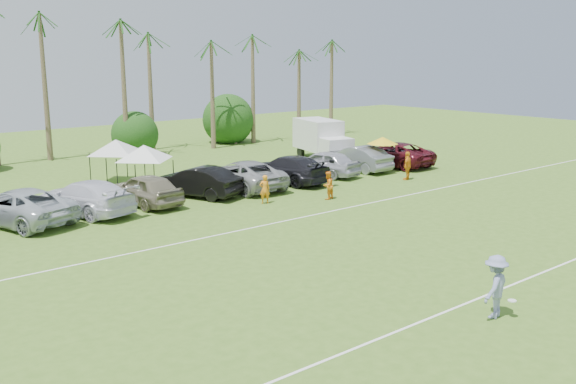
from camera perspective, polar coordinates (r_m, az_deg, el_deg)
ground at (r=21.06m, az=19.76°, el=-11.04°), size 120.00×120.00×0.00m
field_lines at (r=25.71m, az=4.29°, el=-6.05°), size 80.00×12.10×0.01m
palm_tree_5 at (r=50.52m, az=-20.26°, el=11.85°), size 2.40×2.40×9.90m
palm_tree_6 at (r=52.00m, az=-16.07°, el=13.07°), size 2.40×2.40×10.90m
palm_tree_7 at (r=53.76m, az=-12.10°, el=14.13°), size 2.40×2.40×11.90m
palm_tree_8 at (r=56.22m, az=-7.37°, el=11.57°), size 2.40×2.40×8.90m
palm_tree_9 at (r=59.03m, az=-3.18°, el=12.53°), size 2.40×2.40×9.90m
palm_tree_10 at (r=62.13m, az=0.63°, el=13.32°), size 2.40×2.40×10.90m
palm_tree_11 at (r=64.79m, az=3.43°, el=14.01°), size 2.40×2.40×11.90m
bush_tree_2 at (r=54.10m, az=-14.09°, el=5.24°), size 4.00×4.00×4.00m
bush_tree_3 at (r=59.03m, az=-5.26°, el=6.12°), size 4.00×4.00×4.00m
sideline_player_a at (r=34.97m, az=-2.09°, el=0.25°), size 0.68×0.56×1.59m
sideline_player_b at (r=36.03m, az=3.56°, el=0.59°), size 0.90×0.78×1.59m
sideline_player_c at (r=42.22m, az=10.57°, el=2.32°), size 1.18×0.82×1.85m
box_truck at (r=49.27m, az=3.07°, el=4.74°), size 3.59×6.27×3.05m
canopy_tent_left at (r=39.39m, az=-12.70°, el=4.10°), size 3.86×3.86×3.13m
canopy_tent_right at (r=41.89m, az=-15.07°, el=4.53°), size 3.94×3.94×3.19m
market_umbrella at (r=44.82m, az=8.41°, el=4.55°), size 2.16×2.16×2.40m
frisbee_player at (r=21.02m, az=17.94°, el=-8.01°), size 1.43×1.03×2.01m
parked_car_2 at (r=33.35m, az=-22.86°, el=-1.19°), size 4.74×6.83×1.73m
parked_car_3 at (r=34.27m, az=-17.58°, el=-0.45°), size 3.98×6.41×1.73m
parked_car_4 at (r=35.44m, az=-12.58°, el=0.24°), size 2.55×5.27×1.73m
parked_car_5 at (r=37.02m, az=-8.09°, el=0.92°), size 3.68×5.56×1.73m
parked_car_6 at (r=38.84m, az=-4.02°, el=1.55°), size 2.99×6.29×1.73m
parked_car_7 at (r=40.59m, az=-0.03°, el=2.05°), size 3.14×6.22×1.73m
parked_car_8 at (r=42.89m, az=3.15°, el=2.58°), size 3.12×5.41×1.73m
parked_car_9 at (r=45.17m, az=6.19°, el=3.02°), size 1.92×5.29×1.73m
parked_car_10 at (r=47.32m, az=9.27°, el=3.35°), size 3.25×6.40×1.73m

